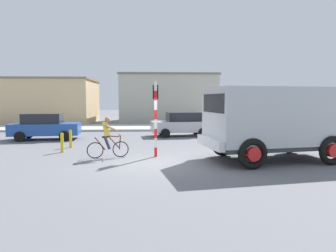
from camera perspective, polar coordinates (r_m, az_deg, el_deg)
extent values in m
plane|color=slate|center=(11.52, -2.83, -7.07)|extent=(120.00, 120.00, 0.00)
cube|color=#ADADA8|center=(25.28, -2.82, -0.26)|extent=(80.00, 5.00, 0.16)
cube|color=#B2B7BC|center=(12.47, 19.91, 1.91)|extent=(5.55, 3.34, 2.20)
cube|color=#2D3338|center=(12.59, 19.75, -3.46)|extent=(5.43, 3.27, 0.16)
cube|color=silver|center=(11.36, 8.15, -3.19)|extent=(0.63, 2.38, 0.36)
cube|color=black|center=(11.30, 8.96, 4.36)|extent=(0.47, 2.12, 0.70)
torus|color=black|center=(10.70, 16.06, -5.20)|extent=(1.12, 0.42, 1.10)
cylinder|color=red|center=(10.70, 16.06, -5.20)|extent=(0.54, 0.38, 0.50)
torus|color=black|center=(12.97, 10.66, -3.32)|extent=(1.12, 0.42, 1.10)
cylinder|color=red|center=(12.97, 10.66, -3.32)|extent=(0.54, 0.38, 0.50)
torus|color=black|center=(12.55, 29.15, -4.16)|extent=(1.12, 0.42, 1.10)
cylinder|color=red|center=(12.55, 29.15, -4.16)|extent=(0.54, 0.38, 0.50)
torus|color=black|center=(14.54, 22.45, -2.72)|extent=(1.12, 0.42, 1.10)
cylinder|color=red|center=(14.54, 22.45, -2.72)|extent=(0.54, 0.38, 0.50)
torus|color=black|center=(12.68, -9.14, -4.45)|extent=(0.67, 0.18, 0.68)
torus|color=black|center=(12.62, -13.90, -4.58)|extent=(0.67, 0.18, 0.68)
cylinder|color=#591E1E|center=(12.57, -10.75, -1.95)|extent=(0.59, 0.17, 0.09)
cylinder|color=#591E1E|center=(12.61, -10.46, -3.05)|extent=(0.51, 0.15, 0.57)
cylinder|color=#591E1E|center=(12.58, -13.00, -3.34)|extent=(0.44, 0.14, 0.57)
cylinder|color=#591E1E|center=(12.63, -9.27, -3.13)|extent=(0.10, 0.06, 0.59)
cylinder|color=black|center=(12.59, -9.40, -1.71)|extent=(0.14, 0.49, 0.03)
cube|color=black|center=(12.55, -12.10, -2.10)|extent=(0.26, 0.17, 0.06)
cube|color=gold|center=(12.52, -11.90, -0.60)|extent=(0.36, 0.38, 0.59)
sphere|color=#9E7051|center=(12.49, -11.62, 1.24)|extent=(0.22, 0.22, 0.22)
cylinder|color=#2D334C|center=(12.69, -11.75, -3.07)|extent=(0.32, 0.18, 0.57)
cylinder|color=#9E7051|center=(12.69, -11.05, -0.28)|extent=(0.50, 0.19, 0.29)
cylinder|color=#2D334C|center=(12.49, -11.69, -3.19)|extent=(0.32, 0.18, 0.57)
cylinder|color=#9E7051|center=(12.37, -10.94, -0.41)|extent=(0.50, 0.19, 0.29)
cylinder|color=red|center=(12.65, -2.39, -5.05)|extent=(0.12, 0.12, 0.40)
cylinder|color=white|center=(12.59, -2.39, -3.26)|extent=(0.12, 0.12, 0.40)
cylinder|color=red|center=(12.53, -2.40, -1.45)|extent=(0.12, 0.12, 0.40)
cylinder|color=white|center=(12.50, -2.41, 0.37)|extent=(0.12, 0.12, 0.40)
cylinder|color=red|center=(12.47, -2.41, 2.20)|extent=(0.12, 0.12, 0.40)
cylinder|color=white|center=(12.46, -2.42, 4.04)|extent=(0.12, 0.12, 0.40)
cylinder|color=red|center=(12.46, -2.43, 5.88)|extent=(0.12, 0.12, 0.40)
cylinder|color=white|center=(12.47, -2.43, 7.72)|extent=(0.12, 0.12, 0.40)
cube|color=black|center=(12.64, -2.43, 6.55)|extent=(0.24, 0.20, 0.60)
sphere|color=red|center=(12.76, -2.44, 6.54)|extent=(0.14, 0.14, 0.14)
cube|color=#234C9E|center=(19.54, -22.54, -0.53)|extent=(4.15, 2.10, 0.70)
cube|color=black|center=(19.52, -23.03, 1.37)|extent=(2.34, 1.66, 0.60)
cylinder|color=black|center=(20.14, -18.50, -1.25)|extent=(0.62, 0.24, 0.60)
cylinder|color=black|center=(18.48, -19.40, -1.82)|extent=(0.62, 0.24, 0.60)
cylinder|color=black|center=(20.71, -25.28, -1.30)|extent=(0.62, 0.24, 0.60)
cylinder|color=black|center=(19.10, -26.73, -1.86)|extent=(0.62, 0.24, 0.60)
cube|color=#B7B7BC|center=(19.83, 2.59, -0.07)|extent=(4.19, 2.20, 0.70)
cube|color=black|center=(19.82, 3.02, 1.81)|extent=(2.37, 1.72, 0.60)
cylinder|color=black|center=(18.80, -0.53, -1.42)|extent=(0.62, 0.26, 0.60)
cylinder|color=black|center=(20.46, -1.33, -0.89)|extent=(0.62, 0.26, 0.60)
cylinder|color=black|center=(19.36, 6.72, -1.26)|extent=(0.62, 0.26, 0.60)
cylinder|color=black|center=(20.99, 5.38, -0.76)|extent=(0.62, 0.26, 0.60)
cylinder|color=gold|center=(14.48, -19.79, -3.06)|extent=(0.14, 0.14, 0.90)
cylinder|color=gold|center=(15.81, -18.31, -2.36)|extent=(0.14, 0.14, 0.90)
cube|color=#D1B284|center=(34.22, -22.91, 4.32)|extent=(10.52, 6.94, 4.43)
cube|color=#7D6B4F|center=(34.29, -23.04, 8.19)|extent=(10.73, 7.08, 0.20)
cube|color=#B2AD9E|center=(33.29, -0.04, 5.17)|extent=(10.16, 7.20, 4.98)
cube|color=slate|center=(33.40, -0.05, 9.62)|extent=(10.37, 7.34, 0.20)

